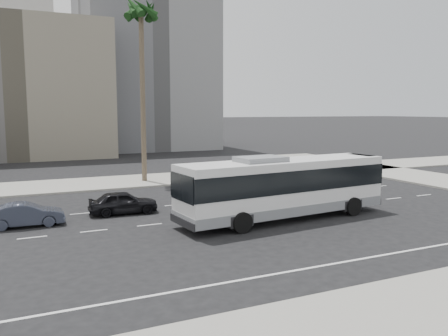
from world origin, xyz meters
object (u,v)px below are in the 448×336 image
palm_near (141,15)px  car_b (26,215)px  car_a (123,202)px  city_bus (284,186)px

palm_near → car_b: bearing=-128.8°
car_b → palm_near: 20.95m
car_b → car_a: bearing=-79.1°
car_a → car_b: bearing=102.5°
car_a → palm_near: 18.38m
city_bus → palm_near: bearing=97.3°
city_bus → palm_near: 21.20m
city_bus → car_a: size_ratio=3.19×
car_b → palm_near: (9.96, 12.40, 13.64)m
car_b → palm_near: bearing=-36.8°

